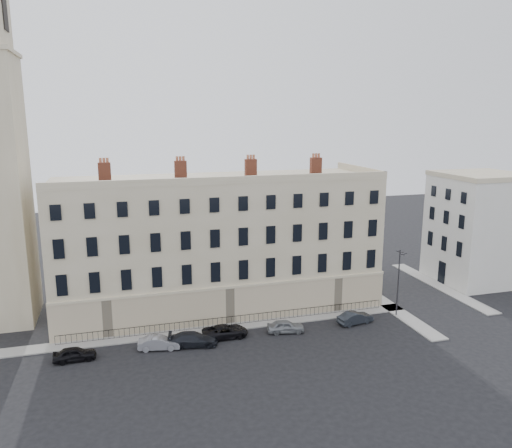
% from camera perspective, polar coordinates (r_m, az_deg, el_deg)
% --- Properties ---
extents(ground, '(160.00, 160.00, 0.00)m').
position_cam_1_polar(ground, '(51.02, 5.36, -13.07)').
color(ground, black).
rests_on(ground, ground).
extents(terrace, '(36.22, 12.22, 17.00)m').
position_cam_1_polar(terrace, '(57.74, -4.38, -2.12)').
color(terrace, '#BCAF8C').
rests_on(terrace, ground).
extents(adjacent_building, '(10.00, 10.00, 14.00)m').
position_cam_1_polar(adjacent_building, '(72.46, 23.99, -0.62)').
color(adjacent_building, silver).
rests_on(adjacent_building, ground).
extents(pavement_terrace, '(48.00, 2.00, 0.12)m').
position_cam_1_polar(pavement_terrace, '(53.02, -7.03, -12.03)').
color(pavement_terrace, gray).
rests_on(pavement_terrace, ground).
extents(pavement_east_return, '(2.00, 24.00, 0.12)m').
position_cam_1_polar(pavement_east_return, '(62.98, 13.85, -8.31)').
color(pavement_east_return, gray).
rests_on(pavement_east_return, ground).
extents(pavement_adjacent, '(2.00, 20.00, 0.12)m').
position_cam_1_polar(pavement_adjacent, '(69.84, 20.22, -6.68)').
color(pavement_adjacent, gray).
rests_on(pavement_adjacent, ground).
extents(railings, '(35.00, 0.04, 0.96)m').
position_cam_1_polar(railings, '(53.87, -2.84, -10.98)').
color(railings, black).
rests_on(railings, ground).
extents(car_a, '(3.81, 1.61, 1.29)m').
position_cam_1_polar(car_a, '(49.55, -20.01, -13.78)').
color(car_a, black).
rests_on(car_a, ground).
extents(car_b, '(4.10, 2.02, 1.29)m').
position_cam_1_polar(car_b, '(49.63, -11.01, -13.19)').
color(car_b, gray).
rests_on(car_b, ground).
extents(car_c, '(4.97, 2.68, 1.37)m').
position_cam_1_polar(car_c, '(49.76, -7.21, -12.93)').
color(car_c, black).
rests_on(car_c, ground).
extents(car_d, '(4.67, 2.26, 1.28)m').
position_cam_1_polar(car_d, '(51.23, -3.53, -12.14)').
color(car_d, black).
rests_on(car_d, ground).
extents(car_e, '(4.03, 2.15, 1.30)m').
position_cam_1_polar(car_e, '(52.29, 3.41, -11.60)').
color(car_e, gray).
rests_on(car_e, ground).
extents(car_f, '(4.14, 2.04, 1.30)m').
position_cam_1_polar(car_f, '(55.29, 11.27, -10.47)').
color(car_f, '#22262D').
rests_on(car_f, ground).
extents(streetlamp, '(0.71, 1.58, 7.63)m').
position_cam_1_polar(streetlamp, '(57.07, 15.97, -6.16)').
color(streetlamp, '#302F34').
rests_on(streetlamp, ground).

